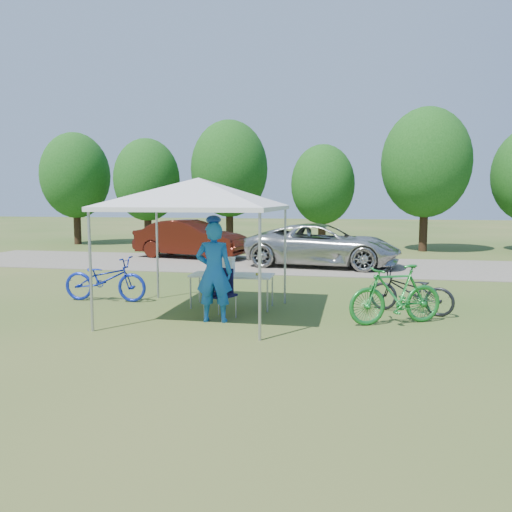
{
  "coord_description": "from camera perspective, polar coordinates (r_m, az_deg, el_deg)",
  "views": [
    {
      "loc": [
        2.99,
        -9.36,
        2.32
      ],
      "look_at": [
        0.74,
        2.0,
        0.99
      ],
      "focal_mm": 35.0,
      "sensor_mm": 36.0,
      "label": 1
    }
  ],
  "objects": [
    {
      "name": "bike_blue",
      "position": [
        11.85,
        -16.85,
        -2.53
      ],
      "size": [
        1.96,
        0.76,
        1.02
      ],
      "primitive_type": "imported",
      "rotation": [
        0.0,
        0.0,
        1.61
      ],
      "color": "#1327AD",
      "rests_on": "ground"
    },
    {
      "name": "gravel_strip",
      "position": [
        17.77,
        1.4,
        -0.94
      ],
      "size": [
        24.0,
        5.0,
        0.02
      ],
      "primitive_type": "cube",
      "color": "gray",
      "rests_on": "ground"
    },
    {
      "name": "minivan",
      "position": [
        17.29,
        7.62,
        1.26
      ],
      "size": [
        5.48,
        2.99,
        1.46
      ],
      "primitive_type": "imported",
      "rotation": [
        0.0,
        0.0,
        1.46
      ],
      "color": "#BBBCB7",
      "rests_on": "gravel_strip"
    },
    {
      "name": "ground",
      "position": [
        10.1,
        -6.4,
        -6.78
      ],
      "size": [
        100.0,
        100.0,
        0.0
      ],
      "primitive_type": "plane",
      "color": "#2D5119",
      "rests_on": "ground"
    },
    {
      "name": "folding_chair",
      "position": [
        9.81,
        -3.96,
        -3.73
      ],
      "size": [
        0.65,
        0.68,
        0.97
      ],
      "rotation": [
        0.0,
        0.0,
        -0.42
      ],
      "color": "black",
      "rests_on": "ground"
    },
    {
      "name": "cyclist",
      "position": [
        9.41,
        -4.82,
        -1.85
      ],
      "size": [
        0.73,
        0.52,
        1.9
      ],
      "primitive_type": "imported",
      "rotation": [
        0.0,
        0.0,
        3.23
      ],
      "color": "blue",
      "rests_on": "ground"
    },
    {
      "name": "sedan",
      "position": [
        19.81,
        -7.46,
        1.96
      ],
      "size": [
        4.7,
        2.42,
        1.48
      ],
      "primitive_type": "imported",
      "rotation": [
        0.0,
        0.0,
        1.37
      ],
      "color": "#41130A",
      "rests_on": "gravel_strip"
    },
    {
      "name": "ice_cream_cup",
      "position": [
        10.5,
        0.15,
        -2.09
      ],
      "size": [
        0.07,
        0.07,
        0.05
      ],
      "primitive_type": "cylinder",
      "color": "gold",
      "rests_on": "folding_table"
    },
    {
      "name": "bike_green",
      "position": [
        9.62,
        15.68,
        -4.27
      ],
      "size": [
        1.9,
        1.23,
        1.11
      ],
      "primitive_type": "imported",
      "rotation": [
        0.0,
        0.0,
        -1.15
      ],
      "color": "#1C822D",
      "rests_on": "ground"
    },
    {
      "name": "cooler",
      "position": [
        10.69,
        -3.83,
        -1.1
      ],
      "size": [
        0.49,
        0.34,
        0.36
      ],
      "color": "white",
      "rests_on": "folding_table"
    },
    {
      "name": "bike_dark",
      "position": [
        10.63,
        17.25,
        -3.87
      ],
      "size": [
        1.82,
        1.2,
        0.91
      ],
      "primitive_type": "imported",
      "rotation": [
        0.0,
        0.0,
        -1.95
      ],
      "color": "black",
      "rests_on": "ground"
    },
    {
      "name": "treeline",
      "position": [
        23.67,
        3.23,
        9.46
      ],
      "size": [
        24.89,
        4.28,
        6.3
      ],
      "color": "#382314",
      "rests_on": "ground"
    },
    {
      "name": "folding_table",
      "position": [
        10.68,
        -2.77,
        -2.32
      ],
      "size": [
        1.75,
        0.73,
        0.72
      ],
      "color": "white",
      "rests_on": "ground"
    },
    {
      "name": "canopy",
      "position": [
        9.84,
        -6.6,
        8.44
      ],
      "size": [
        4.53,
        4.53,
        3.0
      ],
      "color": "#A5A5AA",
      "rests_on": "ground"
    }
  ]
}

